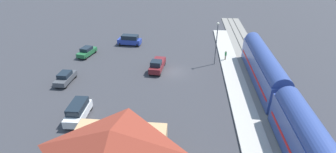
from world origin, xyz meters
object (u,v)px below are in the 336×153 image
Objects in this scene: suv_blue at (130,40)px; light_pole_near_platform at (217,39)px; sedan_green at (87,51)px; suv_white at (78,111)px; sedan_charcoal at (65,78)px; station_building at (113,153)px; pedestrian_on_platform at (226,55)px; pickup_maroon at (157,65)px.

light_pole_near_platform reaches higher than suv_blue.
sedan_green is at bearing -3.95° from light_pole_near_platform.
suv_white reaches higher than sedan_green.
sedan_green is 1.05× the size of sedan_charcoal.
station_building is 30.62m from sedan_green.
station_building is at bearing 64.06° from pedestrian_on_platform.
light_pole_near_platform reaches higher than pedestrian_on_platform.
light_pole_near_platform reaches higher than suv_white.
suv_white is 1.09× the size of sedan_charcoal.
station_building is 21.26m from sedan_charcoal.
sedan_green is (13.28, -27.52, -2.02)m from station_building.
light_pole_near_platform is at bearing -135.81° from suv_white.
station_building is 22.58m from pickup_maroon.
pickup_maroon is at bearing 160.77° from sedan_green.
pickup_maroon is at bearing -158.20° from sedan_charcoal.
light_pole_near_platform reaches higher than pickup_maroon.
pedestrian_on_platform is 27.87m from suv_white.
station_building reaches higher than pickup_maroon.
suv_blue is 0.91× the size of pickup_maroon.
suv_blue is 18.20m from sedan_charcoal.
pedestrian_on_platform is (-13.29, -27.33, -1.62)m from station_building.
pickup_maroon is 0.72× the size of light_pole_near_platform.
suv_white is 0.64× the size of light_pole_near_platform.
pedestrian_on_platform is at bearing 179.59° from sedan_green.
sedan_green is (6.33, -19.34, -0.27)m from suv_white.
station_building is at bearing 87.00° from pickup_maroon.
station_building reaches higher than suv_white.
suv_blue is 13.64m from pickup_maroon.
station_building is at bearing 126.91° from sedan_charcoal.
sedan_charcoal is (26.00, 10.41, -0.40)m from pedestrian_on_platform.
suv_white is 25.59m from light_pole_near_platform.
light_pole_near_platform is at bearing 35.71° from pedestrian_on_platform.
suv_blue reaches higher than sedan_charcoal.
light_pole_near_platform is (-10.02, -3.35, 3.84)m from pickup_maroon.
station_building is 10.88m from suv_white.
pickup_maroon is (-7.41, 11.45, -0.12)m from suv_blue.
suv_white is at bearing 60.37° from pickup_maroon.
suv_blue reaches higher than pedestrian_on_platform.
suv_blue reaches higher than pickup_maroon.
sedan_green is at bearing -0.41° from pedestrian_on_platform.
suv_white is 0.89× the size of pickup_maroon.
sedan_charcoal is (6.47, 17.00, -0.27)m from suv_blue.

